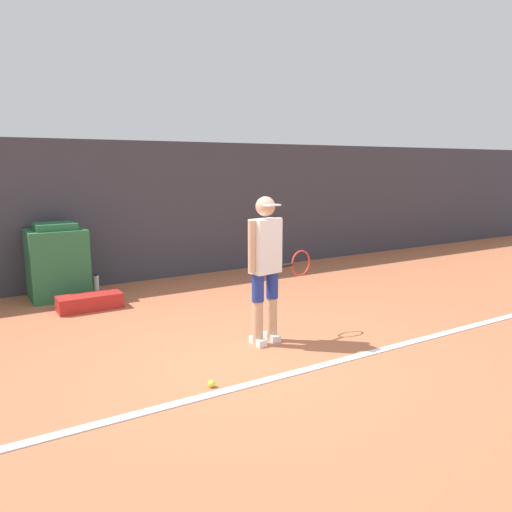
{
  "coord_description": "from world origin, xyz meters",
  "views": [
    {
      "loc": [
        -2.58,
        -4.41,
        2.03
      ],
      "look_at": [
        0.38,
        0.45,
        0.99
      ],
      "focal_mm": 35.0,
      "sensor_mm": 36.0,
      "label": 1
    }
  ],
  "objects_px": {
    "tennis_player": "(266,263)",
    "covered_chair": "(57,262)",
    "water_bottle": "(96,283)",
    "tennis_ball": "(212,384)",
    "equipment_bag": "(90,302)"
  },
  "relations": [
    {
      "from": "tennis_player",
      "to": "covered_chair",
      "type": "distance_m",
      "value": 3.76
    },
    {
      "from": "water_bottle",
      "to": "tennis_player",
      "type": "bearing_deg",
      "value": -73.05
    },
    {
      "from": "tennis_ball",
      "to": "water_bottle",
      "type": "height_order",
      "value": "water_bottle"
    },
    {
      "from": "tennis_player",
      "to": "equipment_bag",
      "type": "xyz_separation_m",
      "value": [
        -1.43,
        2.43,
        -0.83
      ]
    },
    {
      "from": "covered_chair",
      "to": "water_bottle",
      "type": "relative_size",
      "value": 4.38
    },
    {
      "from": "tennis_player",
      "to": "covered_chair",
      "type": "relative_size",
      "value": 1.45
    },
    {
      "from": "tennis_ball",
      "to": "water_bottle",
      "type": "distance_m",
      "value": 4.26
    },
    {
      "from": "tennis_ball",
      "to": "water_bottle",
      "type": "bearing_deg",
      "value": 89.95
    },
    {
      "from": "tennis_ball",
      "to": "covered_chair",
      "type": "height_order",
      "value": "covered_chair"
    },
    {
      "from": "tennis_player",
      "to": "water_bottle",
      "type": "height_order",
      "value": "tennis_player"
    },
    {
      "from": "covered_chair",
      "to": "tennis_ball",
      "type": "bearing_deg",
      "value": -81.65
    },
    {
      "from": "covered_chair",
      "to": "equipment_bag",
      "type": "distance_m",
      "value": 1.05
    },
    {
      "from": "covered_chair",
      "to": "water_bottle",
      "type": "distance_m",
      "value": 0.76
    },
    {
      "from": "tennis_ball",
      "to": "covered_chair",
      "type": "distance_m",
      "value": 4.18
    },
    {
      "from": "tennis_ball",
      "to": "equipment_bag",
      "type": "bearing_deg",
      "value": 96.33
    }
  ]
}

